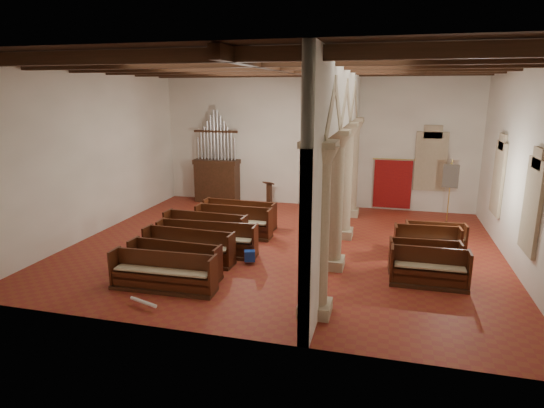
{
  "coord_description": "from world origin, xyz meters",
  "views": [
    {
      "loc": [
        3.27,
        -14.21,
        5.1
      ],
      "look_at": [
        -0.54,
        0.5,
        1.32
      ],
      "focal_mm": 30.0,
      "sensor_mm": 36.0,
      "label": 1
    }
  ],
  "objects_px": {
    "pipe_organ": "(217,173)",
    "processional_banner": "(448,204)",
    "nave_pew_0": "(163,278)",
    "lectern": "(269,195)",
    "aisle_pew_0": "(429,273)"
  },
  "relations": [
    {
      "from": "lectern",
      "to": "processional_banner",
      "type": "bearing_deg",
      "value": 3.04
    },
    {
      "from": "lectern",
      "to": "aisle_pew_0",
      "type": "height_order",
      "value": "lectern"
    },
    {
      "from": "processional_banner",
      "to": "lectern",
      "type": "bearing_deg",
      "value": -175.94
    },
    {
      "from": "pipe_organ",
      "to": "processional_banner",
      "type": "xyz_separation_m",
      "value": [
        10.13,
        -1.33,
        -0.55
      ]
    },
    {
      "from": "lectern",
      "to": "pipe_organ",
      "type": "bearing_deg",
      "value": -167.29
    },
    {
      "from": "processional_banner",
      "to": "nave_pew_0",
      "type": "distance_m",
      "value": 11.51
    },
    {
      "from": "lectern",
      "to": "nave_pew_0",
      "type": "height_order",
      "value": "lectern"
    },
    {
      "from": "processional_banner",
      "to": "aisle_pew_0",
      "type": "xyz_separation_m",
      "value": [
        -1.13,
        -6.31,
        -0.48
      ]
    },
    {
      "from": "aisle_pew_0",
      "to": "processional_banner",
      "type": "bearing_deg",
      "value": 79.71
    },
    {
      "from": "nave_pew_0",
      "to": "aisle_pew_0",
      "type": "height_order",
      "value": "aisle_pew_0"
    },
    {
      "from": "lectern",
      "to": "processional_banner",
      "type": "height_order",
      "value": "processional_banner"
    },
    {
      "from": "pipe_organ",
      "to": "aisle_pew_0",
      "type": "relative_size",
      "value": 2.16
    },
    {
      "from": "pipe_organ",
      "to": "nave_pew_0",
      "type": "xyz_separation_m",
      "value": [
        2.22,
        -9.67,
        -1.04
      ]
    },
    {
      "from": "processional_banner",
      "to": "nave_pew_0",
      "type": "height_order",
      "value": "processional_banner"
    },
    {
      "from": "lectern",
      "to": "nave_pew_0",
      "type": "relative_size",
      "value": 0.39
    }
  ]
}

